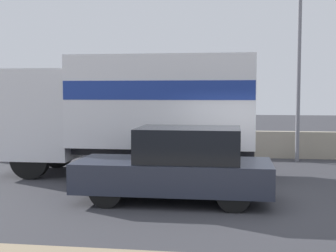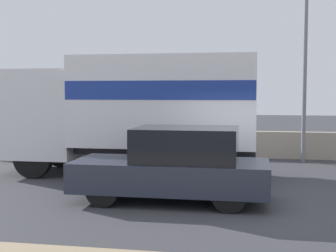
{
  "view_description": "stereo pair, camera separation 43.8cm",
  "coord_description": "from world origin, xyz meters",
  "views": [
    {
      "loc": [
        0.16,
        -10.06,
        2.42
      ],
      "look_at": [
        -1.51,
        1.61,
        1.56
      ],
      "focal_mm": 50.0,
      "sensor_mm": 36.0,
      "label": 1
    },
    {
      "loc": [
        0.59,
        -9.99,
        2.42
      ],
      "look_at": [
        -1.51,
        1.61,
        1.56
      ],
      "focal_mm": 50.0,
      "sensor_mm": 36.0,
      "label": 2
    }
  ],
  "objects": [
    {
      "name": "street_lamp",
      "position": [
        2.33,
        6.65,
        4.64
      ],
      "size": [
        0.56,
        0.28,
        8.14
      ],
      "color": "slate",
      "rests_on": "ground_plane"
    },
    {
      "name": "box_truck",
      "position": [
        -2.73,
        3.16,
        2.0
      ],
      "size": [
        7.24,
        2.55,
        3.41
      ],
      "rotation": [
        0.0,
        0.0,
        3.14
      ],
      "color": "silver",
      "rests_on": "ground_plane"
    },
    {
      "name": "car_hatchback",
      "position": [
        -1.06,
        0.06,
        0.81
      ],
      "size": [
        4.27,
        1.76,
        1.65
      ],
      "rotation": [
        0.0,
        0.0,
        3.14
      ],
      "color": "#282D3D",
      "rests_on": "ground_plane"
    },
    {
      "name": "ground_plane",
      "position": [
        0.0,
        0.0,
        0.0
      ],
      "size": [
        80.0,
        80.0,
        0.0
      ],
      "primitive_type": "plane",
      "color": "#38383D"
    },
    {
      "name": "stone_wall_backdrop",
      "position": [
        0.0,
        7.41,
        0.49
      ],
      "size": [
        60.0,
        0.35,
        0.98
      ],
      "color": "#A39984",
      "rests_on": "ground_plane"
    }
  ]
}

